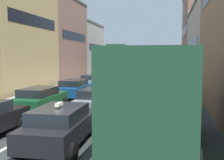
# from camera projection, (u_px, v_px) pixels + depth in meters

# --- Properties ---
(sidewalk_left) EXTENTS (2.60, 64.00, 0.14)m
(sidewalk_left) POSITION_uv_depth(u_px,v_px,m) (67.00, 86.00, 28.74)
(sidewalk_left) COLOR #ABABAB
(sidewalk_left) RESTS_ON ground
(lane_stripe_left) EXTENTS (0.16, 60.00, 0.01)m
(lane_stripe_left) POSITION_uv_depth(u_px,v_px,m) (112.00, 88.00, 27.70)
(lane_stripe_left) COLOR silver
(lane_stripe_left) RESTS_ON ground
(lane_stripe_right) EXTENTS (0.16, 60.00, 0.01)m
(lane_stripe_right) POSITION_uv_depth(u_px,v_px,m) (145.00, 89.00, 26.99)
(lane_stripe_right) COLOR silver
(lane_stripe_right) RESTS_ON ground
(building_row_left) EXTENTS (7.20, 43.90, 12.52)m
(building_row_left) POSITION_uv_depth(u_px,v_px,m) (33.00, 40.00, 31.71)
(building_row_left) COLOR tan
(building_row_left) RESTS_ON ground
(removalist_box_truck) EXTENTS (2.96, 7.79, 3.58)m
(removalist_box_truck) POSITION_uv_depth(u_px,v_px,m) (157.00, 95.00, 9.23)
(removalist_box_truck) COLOR navy
(removalist_box_truck) RESTS_ON ground
(taxi_centre_lane_front) EXTENTS (2.17, 4.36, 1.66)m
(taxi_centre_lane_front) POSITION_uv_depth(u_px,v_px,m) (61.00, 125.00, 9.78)
(taxi_centre_lane_front) COLOR black
(taxi_centre_lane_front) RESTS_ON ground
(sedan_centre_lane_second) EXTENTS (2.09, 4.31, 1.49)m
(sedan_centre_lane_second) POSITION_uv_depth(u_px,v_px,m) (98.00, 100.00, 15.32)
(sedan_centre_lane_second) COLOR gray
(sedan_centre_lane_second) RESTS_ON ground
(wagon_left_lane_second) EXTENTS (2.07, 4.31, 1.49)m
(wagon_left_lane_second) POSITION_uv_depth(u_px,v_px,m) (40.00, 99.00, 15.76)
(wagon_left_lane_second) COLOR #19592D
(wagon_left_lane_second) RESTS_ON ground
(hatchback_centre_lane_third) EXTENTS (2.27, 4.40, 1.49)m
(hatchback_centre_lane_third) POSITION_uv_depth(u_px,v_px,m) (115.00, 88.00, 20.99)
(hatchback_centre_lane_third) COLOR #B29319
(hatchback_centre_lane_third) RESTS_ON ground
(sedan_left_lane_third) EXTENTS (2.17, 4.35, 1.49)m
(sedan_left_lane_third) POSITION_uv_depth(u_px,v_px,m) (74.00, 88.00, 21.03)
(sedan_left_lane_third) COLOR #194C8C
(sedan_left_lane_third) RESTS_ON ground
(coupe_centre_lane_fourth) EXTENTS (2.14, 4.34, 1.49)m
(coupe_centre_lane_fourth) POSITION_uv_depth(u_px,v_px,m) (124.00, 82.00, 25.90)
(coupe_centre_lane_fourth) COLOR silver
(coupe_centre_lane_fourth) RESTS_ON ground
(sedan_left_lane_fourth) EXTENTS (2.10, 4.32, 1.49)m
(sedan_left_lane_fourth) POSITION_uv_depth(u_px,v_px,m) (93.00, 81.00, 26.71)
(sedan_left_lane_fourth) COLOR #759EB7
(sedan_left_lane_fourth) RESTS_ON ground
(sedan_centre_lane_fifth) EXTENTS (2.19, 4.36, 1.49)m
(sedan_centre_lane_fifth) POSITION_uv_depth(u_px,v_px,m) (134.00, 77.00, 31.84)
(sedan_centre_lane_fifth) COLOR beige
(sedan_centre_lane_fifth) RESTS_ON ground
(sedan_left_lane_fifth) EXTENTS (2.10, 4.32, 1.49)m
(sedan_left_lane_fifth) POSITION_uv_depth(u_px,v_px,m) (105.00, 77.00, 32.64)
(sedan_left_lane_fifth) COLOR #A51E1E
(sedan_left_lane_fifth) RESTS_ON ground
(sedan_right_lane_behind_truck) EXTENTS (2.11, 4.32, 1.49)m
(sedan_right_lane_behind_truck) POSITION_uv_depth(u_px,v_px,m) (160.00, 98.00, 16.29)
(sedan_right_lane_behind_truck) COLOR black
(sedan_right_lane_behind_truck) RESTS_ON ground
(wagon_right_lane_far) EXTENTS (2.13, 4.34, 1.49)m
(wagon_right_lane_far) POSITION_uv_depth(u_px,v_px,m) (157.00, 88.00, 21.50)
(wagon_right_lane_far) COLOR gray
(wagon_right_lane_far) RESTS_ON ground
(bus_mid_queue_primary) EXTENTS (2.82, 10.51, 5.06)m
(bus_mid_queue_primary) POSITION_uv_depth(u_px,v_px,m) (121.00, 60.00, 41.66)
(bus_mid_queue_primary) COLOR #1E6033
(bus_mid_queue_primary) RESTS_ON ground
(bus_far_queue_secondary) EXTENTS (3.08, 10.58, 2.90)m
(bus_far_queue_secondary) POSITION_uv_depth(u_px,v_px,m) (147.00, 64.00, 53.18)
(bus_far_queue_secondary) COLOR #BFB793
(bus_far_queue_secondary) RESTS_ON ground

